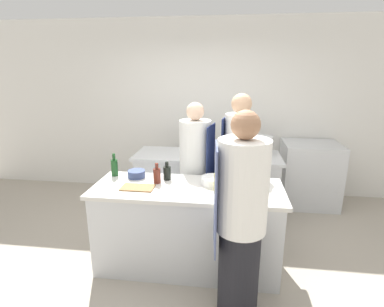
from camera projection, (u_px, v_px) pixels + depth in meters
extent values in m
plane|color=#A89E8E|center=(188.00, 263.00, 3.24)|extent=(16.00, 16.00, 0.00)
cube|color=silver|center=(206.00, 109.00, 4.89)|extent=(8.00, 0.06, 2.80)
cube|color=silver|center=(188.00, 228.00, 3.12)|extent=(1.83, 0.70, 0.85)
cube|color=silver|center=(188.00, 189.00, 3.00)|extent=(1.91, 0.73, 0.04)
cube|color=silver|center=(207.00, 186.00, 4.25)|extent=(1.92, 0.67, 0.85)
cube|color=silver|center=(207.00, 156.00, 4.13)|extent=(2.00, 0.70, 0.04)
cube|color=silver|center=(309.00, 174.00, 4.56)|extent=(0.82, 0.69, 0.96)
cube|color=black|center=(313.00, 196.00, 4.30)|extent=(0.66, 0.01, 0.34)
cube|color=black|center=(318.00, 152.00, 4.12)|extent=(0.70, 0.01, 0.06)
cylinder|color=black|center=(238.00, 273.00, 2.48)|extent=(0.34, 0.34, 0.81)
cylinder|color=white|center=(243.00, 186.00, 2.27)|extent=(0.40, 0.40, 0.73)
cube|color=#4C567F|center=(216.00, 198.00, 2.30)|extent=(0.04, 0.38, 0.84)
sphere|color=#9E7051|center=(246.00, 125.00, 2.14)|extent=(0.22, 0.22, 0.22)
cylinder|color=black|center=(195.00, 207.00, 3.70)|extent=(0.31, 0.31, 0.77)
cylinder|color=silver|center=(195.00, 150.00, 3.50)|extent=(0.37, 0.37, 0.70)
cube|color=#19234C|center=(211.00, 159.00, 3.47)|extent=(0.08, 0.34, 0.80)
sphere|color=beige|center=(195.00, 111.00, 3.38)|extent=(0.21, 0.21, 0.21)
cylinder|color=black|center=(237.00, 207.00, 3.64)|extent=(0.30, 0.30, 0.81)
cylinder|color=white|center=(240.00, 146.00, 3.43)|extent=(0.35, 0.35, 0.73)
cube|color=#19234C|center=(224.00, 153.00, 3.51)|extent=(0.07, 0.33, 0.85)
sphere|color=tan|center=(242.00, 104.00, 3.30)|extent=(0.23, 0.23, 0.23)
cylinder|color=#B2A84C|center=(218.00, 184.00, 2.82)|extent=(0.08, 0.08, 0.20)
cylinder|color=#B2A84C|center=(218.00, 170.00, 2.78)|extent=(0.04, 0.04, 0.08)
cylinder|color=#5B2319|center=(157.00, 176.00, 3.08)|extent=(0.08, 0.08, 0.15)
cylinder|color=#5B2319|center=(157.00, 166.00, 3.05)|extent=(0.03, 0.03, 0.06)
cylinder|color=#19471E|center=(115.00, 168.00, 3.29)|extent=(0.07, 0.07, 0.18)
cylinder|color=#19471E|center=(114.00, 157.00, 3.26)|extent=(0.03, 0.03, 0.07)
cylinder|color=black|center=(167.00, 173.00, 3.18)|extent=(0.08, 0.08, 0.14)
cylinder|color=black|center=(167.00, 164.00, 3.15)|extent=(0.04, 0.04, 0.05)
cylinder|color=#2D5175|center=(235.00, 171.00, 3.18)|extent=(0.07, 0.07, 0.19)
cylinder|color=#2D5175|center=(235.00, 159.00, 3.14)|extent=(0.03, 0.03, 0.07)
cylinder|color=navy|center=(136.00, 174.00, 3.25)|extent=(0.19, 0.19, 0.08)
cylinder|color=white|center=(213.00, 181.00, 3.05)|extent=(0.24, 0.24, 0.08)
cylinder|color=#33477F|center=(242.00, 180.00, 3.06)|extent=(0.08, 0.08, 0.09)
cube|color=olive|center=(138.00, 188.00, 2.96)|extent=(0.32, 0.19, 0.01)
cylinder|color=silver|center=(262.00, 145.00, 4.10)|extent=(0.28, 0.28, 0.25)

